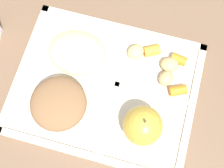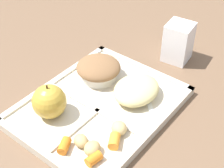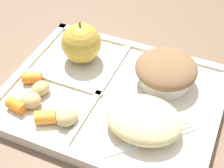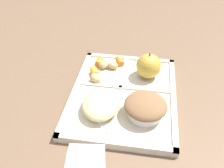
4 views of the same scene
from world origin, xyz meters
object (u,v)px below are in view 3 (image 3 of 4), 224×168
lunch_tray (112,96)px  green_apple (81,43)px  bran_muffin (166,71)px  plastic_fork (152,139)px

lunch_tray → green_apple: bearing=144.7°
green_apple → bran_muffin: green_apple is taller
lunch_tray → plastic_fork: lunch_tray is taller
green_apple → lunch_tray: bearing=-35.3°
lunch_tray → green_apple: size_ratio=4.39×
green_apple → plastic_fork: green_apple is taller
green_apple → plastic_fork: 0.21m
lunch_tray → bran_muffin: bran_muffin is taller
lunch_tray → bran_muffin: 0.10m
bran_muffin → plastic_fork: (0.02, -0.12, -0.02)m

